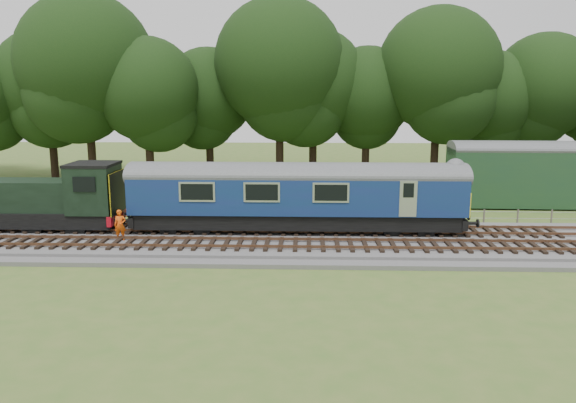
{
  "coord_description": "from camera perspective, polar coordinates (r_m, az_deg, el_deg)",
  "views": [
    {
      "loc": [
        3.35,
        -28.71,
        7.9
      ],
      "look_at": [
        2.33,
        1.4,
        2.0
      ],
      "focal_mm": 35.0,
      "sensor_mm": 36.0,
      "label": 1
    }
  ],
  "objects": [
    {
      "name": "track_north",
      "position": [
        31.21,
        -4.29,
        -2.83
      ],
      "size": [
        67.2,
        2.4,
        0.21
      ],
      "color": "black",
      "rests_on": "ballast"
    },
    {
      "name": "ballast",
      "position": [
        29.92,
        -4.57,
        -3.92
      ],
      "size": [
        70.0,
        7.0,
        0.35
      ],
      "primitive_type": "cube",
      "color": "#4C4C4F",
      "rests_on": "ground"
    },
    {
      "name": "fence",
      "position": [
        34.3,
        -3.72,
        -2.26
      ],
      "size": [
        64.0,
        0.12,
        1.0
      ],
      "primitive_type": null,
      "color": "#6B6054",
      "rests_on": "ground"
    },
    {
      "name": "tree_line",
      "position": [
        51.43,
        -1.82,
        2.24
      ],
      "size": [
        70.0,
        8.0,
        18.0
      ],
      "primitive_type": null,
      "color": "black",
      "rests_on": "ground"
    },
    {
      "name": "ground",
      "position": [
        29.96,
        -4.56,
        -4.24
      ],
      "size": [
        120.0,
        120.0,
        0.0
      ],
      "primitive_type": "plane",
      "color": "#436826",
      "rests_on": "ground"
    },
    {
      "name": "dmu_railcar",
      "position": [
        30.58,
        0.91,
        1.11
      ],
      "size": [
        18.05,
        2.86,
        3.88
      ],
      "color": "black",
      "rests_on": "ground"
    },
    {
      "name": "track_south",
      "position": [
        28.32,
        -4.94,
        -4.29
      ],
      "size": [
        67.2,
        2.4,
        0.21
      ],
      "color": "black",
      "rests_on": "ballast"
    },
    {
      "name": "worker",
      "position": [
        30.19,
        -16.69,
        -2.31
      ],
      "size": [
        0.67,
        0.53,
        1.6
      ],
      "primitive_type": "imported",
      "rotation": [
        0.0,
        0.0,
        0.27
      ],
      "color": "#EE520C",
      "rests_on": "ballast"
    },
    {
      "name": "shunter_loco",
      "position": [
        33.92,
        -23.33,
        0.1
      ],
      "size": [
        8.91,
        2.6,
        3.38
      ],
      "color": "black",
      "rests_on": "ground"
    }
  ]
}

